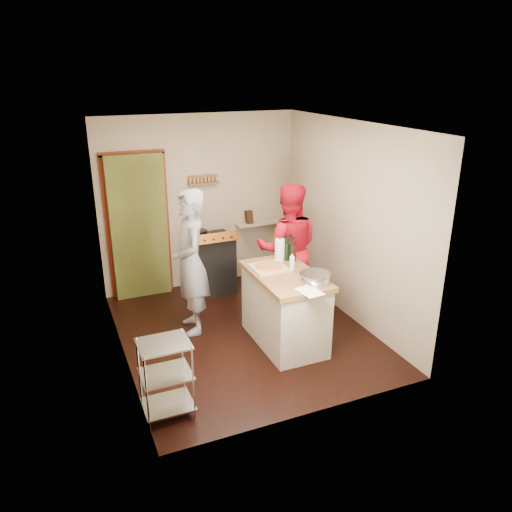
# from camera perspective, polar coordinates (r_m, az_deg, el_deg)

# --- Properties ---
(floor) EXTENTS (3.50, 3.50, 0.00)m
(floor) POSITION_cam_1_polar(r_m,az_deg,el_deg) (6.50, -1.38, -8.71)
(floor) COLOR black
(floor) RESTS_ON ground
(back_wall) EXTENTS (3.00, 0.44, 2.60)m
(back_wall) POSITION_cam_1_polar(r_m,az_deg,el_deg) (7.49, -11.12, 4.32)
(back_wall) COLOR tan
(back_wall) RESTS_ON ground
(left_wall) EXTENTS (0.04, 3.50, 2.60)m
(left_wall) POSITION_cam_1_polar(r_m,az_deg,el_deg) (5.63, -15.82, 0.26)
(left_wall) COLOR tan
(left_wall) RESTS_ON ground
(right_wall) EXTENTS (0.04, 3.50, 2.60)m
(right_wall) POSITION_cam_1_polar(r_m,az_deg,el_deg) (6.64, 10.66, 3.79)
(right_wall) COLOR tan
(right_wall) RESTS_ON ground
(ceiling) EXTENTS (3.00, 3.50, 0.02)m
(ceiling) POSITION_cam_1_polar(r_m,az_deg,el_deg) (5.70, -1.61, 14.83)
(ceiling) COLOR white
(ceiling) RESTS_ON back_wall
(stove) EXTENTS (0.60, 0.63, 1.00)m
(stove) POSITION_cam_1_polar(r_m,az_deg,el_deg) (7.54, -5.07, -0.72)
(stove) COLOR black
(stove) RESTS_ON ground
(wire_shelving) EXTENTS (0.48, 0.40, 0.80)m
(wire_shelving) POSITION_cam_1_polar(r_m,az_deg,el_deg) (4.98, -10.26, -13.23)
(wire_shelving) COLOR silver
(wire_shelving) RESTS_ON ground
(island) EXTENTS (0.72, 1.34, 1.23)m
(island) POSITION_cam_1_polar(r_m,az_deg,el_deg) (6.08, 3.32, -5.75)
(island) COLOR beige
(island) RESTS_ON ground
(person_stripe) EXTENTS (0.50, 0.71, 1.85)m
(person_stripe) POSITION_cam_1_polar(r_m,az_deg,el_deg) (6.25, -7.48, -0.75)
(person_stripe) COLOR #ACACB1
(person_stripe) RESTS_ON ground
(person_red) EXTENTS (1.06, 0.95, 1.80)m
(person_red) POSITION_cam_1_polar(r_m,az_deg,el_deg) (6.76, 3.67, 0.83)
(person_red) COLOR #B70C1D
(person_red) RESTS_ON ground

